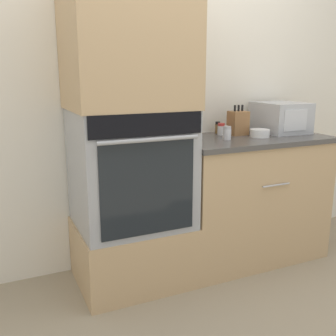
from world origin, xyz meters
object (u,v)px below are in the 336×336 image
at_px(wall_oven, 131,168).
at_px(condiment_jar_near, 221,129).
at_px(condiment_jar_far, 227,133).
at_px(knife_block, 238,123).
at_px(microwave, 280,117).
at_px(bowl, 260,133).
at_px(condiment_jar_mid, 218,128).

height_order(wall_oven, condiment_jar_near, wall_oven).
xyz_separation_m(condiment_jar_near, condiment_jar_far, (-0.07, -0.19, 0.00)).
bearing_deg(wall_oven, knife_block, 7.31).
distance_m(microwave, bowl, 0.32).
bearing_deg(microwave, condiment_jar_far, -167.74).
height_order(bowl, condiment_jar_far, condiment_jar_far).
distance_m(condiment_jar_near, condiment_jar_mid, 0.08).
bearing_deg(wall_oven, microwave, 3.89).
bearing_deg(condiment_jar_mid, condiment_jar_far, -108.65).
bearing_deg(knife_block, condiment_jar_near, 160.07).
bearing_deg(knife_block, condiment_jar_far, -141.85).
bearing_deg(knife_block, bowl, -59.77).
height_order(microwave, condiment_jar_far, microwave).
bearing_deg(condiment_jar_far, wall_oven, 176.97).
xyz_separation_m(wall_oven, condiment_jar_mid, (0.78, 0.24, 0.18)).
xyz_separation_m(wall_oven, bowl, (0.97, -0.04, 0.17)).
relative_size(microwave, condiment_jar_far, 4.09).
relative_size(wall_oven, condiment_jar_near, 8.58).
xyz_separation_m(knife_block, condiment_jar_mid, (-0.10, 0.13, -0.05)).
bearing_deg(microwave, knife_block, 175.68).
xyz_separation_m(knife_block, condiment_jar_far, (-0.19, -0.15, -0.04)).
distance_m(wall_oven, bowl, 0.98).
relative_size(wall_oven, condiment_jar_mid, 8.39).
bearing_deg(wall_oven, condiment_jar_mid, 16.93).
distance_m(microwave, condiment_jar_mid, 0.50).
bearing_deg(condiment_jar_near, knife_block, -19.93).
relative_size(condiment_jar_near, condiment_jar_far, 0.94).
height_order(wall_oven, condiment_jar_mid, wall_oven).
bearing_deg(condiment_jar_mid, wall_oven, -163.07).
bearing_deg(microwave, wall_oven, -176.11).
xyz_separation_m(knife_block, condiment_jar_near, (-0.12, 0.04, -0.05)).
bearing_deg(condiment_jar_far, bowl, -0.04).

